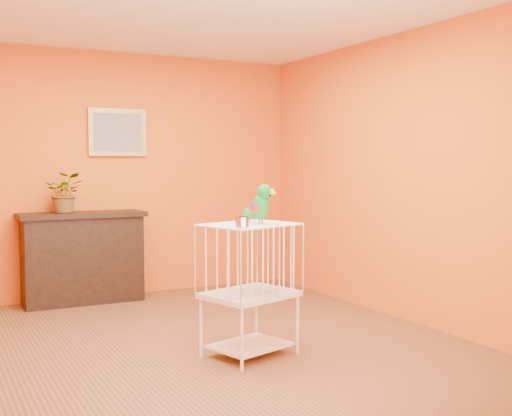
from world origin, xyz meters
TOP-DOWN VIEW (x-y plane):
  - ground at (0.00, 0.00)m, footprint 4.50×4.50m
  - room_shell at (0.00, 0.00)m, footprint 4.50×4.50m
  - console_cabinet at (-0.43, 2.03)m, footprint 1.25×0.45m
  - potted_plant at (-0.59, 2.06)m, footprint 0.47×0.50m
  - framed_picture at (0.00, 2.22)m, footprint 0.62×0.04m
  - birdcage at (0.25, -0.37)m, footprint 0.75×0.65m
  - feed_cup at (0.08, -0.59)m, footprint 0.10×0.10m
  - parrot at (0.34, -0.39)m, footprint 0.19×0.25m

SIDE VIEW (x-z plane):
  - ground at x=0.00m, z-range 0.00..0.00m
  - console_cabinet at x=-0.43m, z-range 0.00..0.93m
  - birdcage at x=0.25m, z-range 0.02..1.00m
  - feed_cup at x=0.08m, z-range 0.98..1.05m
  - potted_plant at x=-0.59m, z-range 0.93..1.24m
  - parrot at x=0.34m, z-range 0.98..1.27m
  - room_shell at x=0.00m, z-range -0.67..3.83m
  - framed_picture at x=0.00m, z-range 1.50..2.00m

